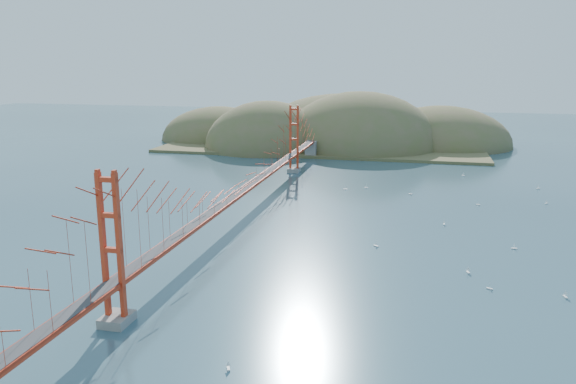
% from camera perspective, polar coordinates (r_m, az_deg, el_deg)
% --- Properties ---
extents(ground, '(320.00, 320.00, 0.00)m').
position_cam_1_polar(ground, '(70.54, -4.76, -2.56)').
color(ground, '#2B4856').
rests_on(ground, ground).
extents(bridge, '(2.20, 94.40, 12.00)m').
position_cam_1_polar(bridge, '(69.14, -4.82, 3.08)').
color(bridge, gray).
rests_on(bridge, ground).
extents(far_headlands, '(84.00, 58.00, 25.00)m').
position_cam_1_polar(far_headlands, '(135.71, 5.12, 5.07)').
color(far_headlands, brown).
rests_on(far_headlands, ground).
extents(sailboat_12, '(0.51, 0.42, 0.60)m').
position_cam_1_polar(sailboat_12, '(87.14, 7.95, 0.51)').
color(sailboat_12, white).
rests_on(sailboat_12, ground).
extents(sailboat_7, '(0.55, 0.53, 0.61)m').
position_cam_1_polar(sailboat_7, '(80.30, 18.73, -1.17)').
color(sailboat_7, white).
rests_on(sailboat_7, ground).
extents(sailboat_1, '(0.60, 0.60, 0.65)m').
position_cam_1_polar(sailboat_1, '(60.10, 8.95, -5.36)').
color(sailboat_1, white).
rests_on(sailboat_1, ground).
extents(sailboat_5, '(0.55, 0.60, 0.68)m').
position_cam_1_polar(sailboat_5, '(52.47, 26.33, -9.43)').
color(sailboat_5, white).
rests_on(sailboat_5, ground).
extents(sailboat_4, '(0.60, 0.60, 0.63)m').
position_cam_1_polar(sailboat_4, '(84.48, 24.76, -1.00)').
color(sailboat_4, white).
rests_on(sailboat_4, ground).
extents(sailboat_3, '(0.60, 0.60, 0.65)m').
position_cam_1_polar(sailboat_3, '(85.64, 5.84, 0.35)').
color(sailboat_3, white).
rests_on(sailboat_3, ground).
extents(sailboat_6, '(0.54, 0.54, 0.60)m').
position_cam_1_polar(sailboat_6, '(51.74, 19.80, -9.14)').
color(sailboat_6, white).
rests_on(sailboat_6, ground).
extents(sailboat_8, '(0.62, 0.62, 0.69)m').
position_cam_1_polar(sailboat_8, '(93.79, 24.05, 0.38)').
color(sailboat_8, white).
rests_on(sailboat_8, ground).
extents(sailboat_2, '(0.58, 0.47, 0.68)m').
position_cam_1_polar(sailboat_2, '(63.16, 21.99, -5.26)').
color(sailboat_2, white).
rests_on(sailboat_2, ground).
extents(sailboat_15, '(0.61, 0.61, 0.65)m').
position_cam_1_polar(sailboat_15, '(99.91, 17.39, 1.66)').
color(sailboat_15, white).
rests_on(sailboat_15, ground).
extents(sailboat_0, '(0.57, 0.60, 0.68)m').
position_cam_1_polar(sailboat_0, '(54.84, 17.83, -7.69)').
color(sailboat_0, white).
rests_on(sailboat_0, ground).
extents(sailboat_14, '(0.43, 0.52, 0.60)m').
position_cam_1_polar(sailboat_14, '(69.57, 15.58, -3.12)').
color(sailboat_14, white).
rests_on(sailboat_14, ground).
extents(sailboat_16, '(0.58, 0.56, 0.65)m').
position_cam_1_polar(sailboat_16, '(84.05, 12.33, -0.14)').
color(sailboat_16, white).
rests_on(sailboat_16, ground).
extents(sailboat_10, '(0.54, 0.54, 0.60)m').
position_cam_1_polar(sailboat_10, '(37.48, -6.08, -17.30)').
color(sailboat_10, white).
rests_on(sailboat_10, ground).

